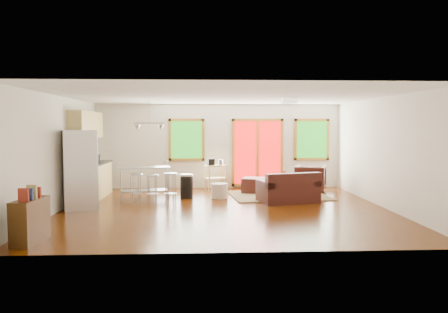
{
  "coord_description": "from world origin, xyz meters",
  "views": [
    {
      "loc": [
        -0.51,
        -10.0,
        1.92
      ],
      "look_at": [
        0.0,
        0.3,
        1.2
      ],
      "focal_mm": 35.0,
      "sensor_mm": 36.0,
      "label": 1
    }
  ],
  "objects_px": {
    "armchair": "(311,177)",
    "ottoman": "(254,185)",
    "rug": "(279,196)",
    "refrigerator": "(80,170)",
    "coffee_table": "(287,184)",
    "island": "(144,177)",
    "kitchen_cart": "(215,168)",
    "loveseat": "(289,190)"
  },
  "relations": [
    {
      "from": "armchair",
      "to": "island",
      "type": "xyz_separation_m",
      "value": [
        -4.69,
        -1.05,
        0.15
      ]
    },
    {
      "from": "loveseat",
      "to": "refrigerator",
      "type": "bearing_deg",
      "value": 172.38
    },
    {
      "from": "kitchen_cart",
      "to": "rug",
      "type": "bearing_deg",
      "value": -36.25
    },
    {
      "from": "rug",
      "to": "loveseat",
      "type": "height_order",
      "value": "loveseat"
    },
    {
      "from": "rug",
      "to": "coffee_table",
      "type": "distance_m",
      "value": 0.41
    },
    {
      "from": "island",
      "to": "kitchen_cart",
      "type": "height_order",
      "value": "kitchen_cart"
    },
    {
      "from": "ottoman",
      "to": "armchair",
      "type": "bearing_deg",
      "value": 4.48
    },
    {
      "from": "island",
      "to": "kitchen_cart",
      "type": "bearing_deg",
      "value": 39.13
    },
    {
      "from": "ottoman",
      "to": "refrigerator",
      "type": "bearing_deg",
      "value": -152.76
    },
    {
      "from": "rug",
      "to": "refrigerator",
      "type": "bearing_deg",
      "value": -161.95
    },
    {
      "from": "armchair",
      "to": "ottoman",
      "type": "distance_m",
      "value": 1.69
    },
    {
      "from": "loveseat",
      "to": "rug",
      "type": "bearing_deg",
      "value": 79.67
    },
    {
      "from": "rug",
      "to": "island",
      "type": "relative_size",
      "value": 1.82
    },
    {
      "from": "rug",
      "to": "refrigerator",
      "type": "distance_m",
      "value": 5.26
    },
    {
      "from": "kitchen_cart",
      "to": "refrigerator",
      "type": "bearing_deg",
      "value": -138.29
    },
    {
      "from": "coffee_table",
      "to": "refrigerator",
      "type": "height_order",
      "value": "refrigerator"
    },
    {
      "from": "loveseat",
      "to": "kitchen_cart",
      "type": "relative_size",
      "value": 1.69
    },
    {
      "from": "coffee_table",
      "to": "kitchen_cart",
      "type": "relative_size",
      "value": 1.05
    },
    {
      "from": "ottoman",
      "to": "kitchen_cart",
      "type": "relative_size",
      "value": 0.69
    },
    {
      "from": "loveseat",
      "to": "ottoman",
      "type": "relative_size",
      "value": 2.46
    },
    {
      "from": "coffee_table",
      "to": "island",
      "type": "bearing_deg",
      "value": -173.94
    },
    {
      "from": "loveseat",
      "to": "coffee_table",
      "type": "height_order",
      "value": "loveseat"
    },
    {
      "from": "coffee_table",
      "to": "refrigerator",
      "type": "distance_m",
      "value": 5.47
    },
    {
      "from": "kitchen_cart",
      "to": "coffee_table",
      "type": "bearing_deg",
      "value": -30.38
    },
    {
      "from": "armchair",
      "to": "kitchen_cart",
      "type": "distance_m",
      "value": 2.84
    },
    {
      "from": "coffee_table",
      "to": "island",
      "type": "distance_m",
      "value": 3.89
    },
    {
      "from": "armchair",
      "to": "island",
      "type": "distance_m",
      "value": 4.81
    },
    {
      "from": "loveseat",
      "to": "island",
      "type": "relative_size",
      "value": 1.13
    },
    {
      "from": "rug",
      "to": "armchair",
      "type": "distance_m",
      "value": 1.37
    },
    {
      "from": "ottoman",
      "to": "kitchen_cart",
      "type": "bearing_deg",
      "value": 150.21
    },
    {
      "from": "coffee_table",
      "to": "island",
      "type": "xyz_separation_m",
      "value": [
        -3.86,
        -0.41,
        0.26
      ]
    },
    {
      "from": "loveseat",
      "to": "kitchen_cart",
      "type": "height_order",
      "value": "kitchen_cart"
    },
    {
      "from": "rug",
      "to": "coffee_table",
      "type": "bearing_deg",
      "value": 25.7
    },
    {
      "from": "island",
      "to": "kitchen_cart",
      "type": "xyz_separation_m",
      "value": [
        1.91,
        1.55,
        0.06
      ]
    },
    {
      "from": "rug",
      "to": "armchair",
      "type": "height_order",
      "value": "armchair"
    },
    {
      "from": "loveseat",
      "to": "armchair",
      "type": "height_order",
      "value": "armchair"
    },
    {
      "from": "armchair",
      "to": "ottoman",
      "type": "xyz_separation_m",
      "value": [
        -1.67,
        -0.13,
        -0.21
      ]
    },
    {
      "from": "loveseat",
      "to": "refrigerator",
      "type": "relative_size",
      "value": 0.87
    },
    {
      "from": "refrigerator",
      "to": "kitchen_cart",
      "type": "bearing_deg",
      "value": 20.88
    },
    {
      "from": "rug",
      "to": "ottoman",
      "type": "height_order",
      "value": "ottoman"
    },
    {
      "from": "coffee_table",
      "to": "armchair",
      "type": "distance_m",
      "value": 1.05
    },
    {
      "from": "ottoman",
      "to": "kitchen_cart",
      "type": "height_order",
      "value": "kitchen_cart"
    }
  ]
}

